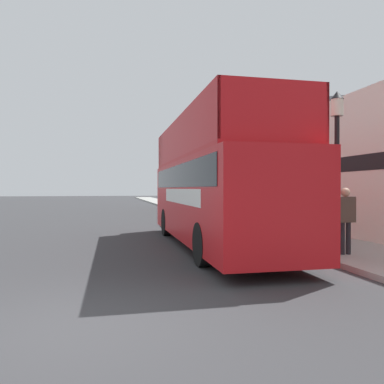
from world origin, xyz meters
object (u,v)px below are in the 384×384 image
at_px(tour_bus, 212,191).
at_px(lamp_post_third, 196,168).
at_px(parked_car_ahead_of_bus, 191,212).
at_px(lamp_post_nearest, 337,141).
at_px(litter_bin, 325,226).
at_px(pedestrian_second, 345,214).
at_px(lamp_post_second, 232,160).

height_order(tour_bus, lamp_post_third, lamp_post_third).
relative_size(parked_car_ahead_of_bus, lamp_post_nearest, 0.99).
distance_m(lamp_post_third, litter_bin, 14.67).
height_order(tour_bus, pedestrian_second, tour_bus).
bearing_deg(lamp_post_second, lamp_post_nearest, -88.76).
xyz_separation_m(tour_bus, lamp_post_nearest, (2.65, -2.97, 1.36)).
bearing_deg(lamp_post_third, litter_bin, -85.84).
bearing_deg(lamp_post_nearest, litter_bin, 64.95).
height_order(lamp_post_nearest, lamp_post_third, lamp_post_third).
bearing_deg(parked_car_ahead_of_bus, litter_bin, -66.97).
xyz_separation_m(parked_car_ahead_of_bus, lamp_post_nearest, (1.79, -10.08, 2.50)).
relative_size(tour_bus, parked_car_ahead_of_bus, 2.36).
bearing_deg(lamp_post_second, parked_car_ahead_of_bus, 131.92).
bearing_deg(lamp_post_nearest, parked_car_ahead_of_bus, 100.05).
bearing_deg(litter_bin, lamp_post_third, 94.16).
height_order(tour_bus, lamp_post_second, lamp_post_second).
xyz_separation_m(pedestrian_second, lamp_post_second, (-0.37, 8.40, 2.08)).
distance_m(lamp_post_nearest, lamp_post_second, 8.30).
relative_size(lamp_post_second, litter_bin, 4.76).
distance_m(tour_bus, litter_bin, 3.95).
relative_size(parked_car_ahead_of_bus, pedestrian_second, 2.43).
bearing_deg(pedestrian_second, tour_bus, 132.67).
height_order(pedestrian_second, lamp_post_third, lamp_post_third).
distance_m(pedestrian_second, lamp_post_nearest, 1.99).
height_order(lamp_post_second, litter_bin, lamp_post_second).
height_order(pedestrian_second, litter_bin, pedestrian_second).
distance_m(tour_bus, lamp_post_second, 6.04).
distance_m(tour_bus, parked_car_ahead_of_bus, 7.25).
relative_size(lamp_post_nearest, litter_bin, 4.60).
relative_size(lamp_post_nearest, lamp_post_third, 0.94).
bearing_deg(parked_car_ahead_of_bus, lamp_post_second, -44.74).
distance_m(pedestrian_second, litter_bin, 2.53).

